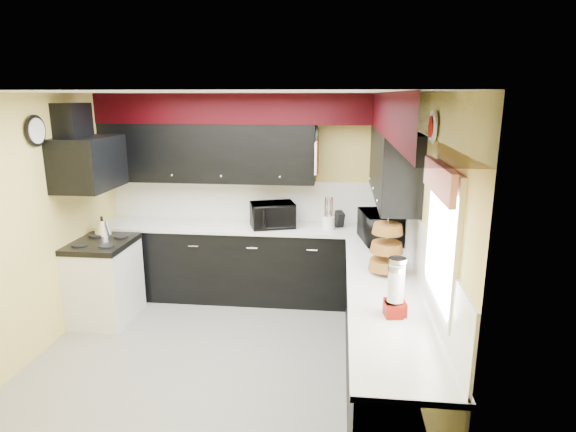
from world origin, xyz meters
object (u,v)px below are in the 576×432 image
(toaster_oven, at_px, (273,215))
(microwave, at_px, (380,227))
(utensil_crock, at_px, (328,223))
(kettle, at_px, (102,227))
(knife_block, at_px, (339,219))

(toaster_oven, relative_size, microwave, 0.88)
(utensil_crock, bearing_deg, kettle, -170.06)
(microwave, bearing_deg, knife_block, 29.42)
(microwave, bearing_deg, toaster_oven, 59.82)
(microwave, xyz_separation_m, knife_block, (-0.44, 0.54, -0.07))
(microwave, distance_m, kettle, 3.14)
(toaster_oven, relative_size, utensil_crock, 3.29)
(utensil_crock, bearing_deg, microwave, -37.07)
(toaster_oven, distance_m, microwave, 1.32)
(microwave, bearing_deg, utensil_crock, 42.84)
(microwave, distance_m, knife_block, 0.70)
(microwave, relative_size, utensil_crock, 3.73)
(kettle, bearing_deg, utensil_crock, 9.94)
(toaster_oven, height_order, kettle, toaster_oven)
(utensil_crock, distance_m, knife_block, 0.17)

